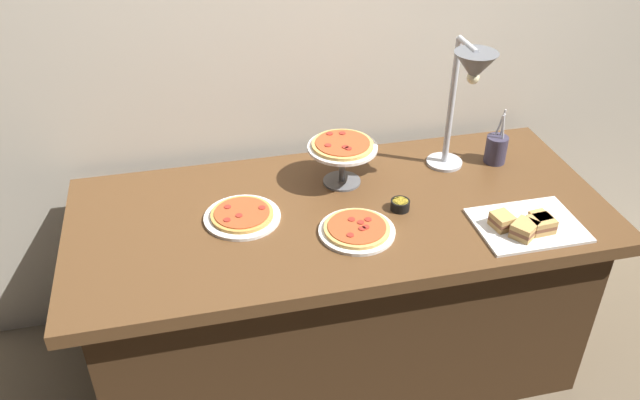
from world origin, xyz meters
TOP-DOWN VIEW (x-y plane):
  - ground_plane at (0.00, 0.00)m, footprint 8.00×8.00m
  - back_wall at (0.00, 0.50)m, footprint 4.40×0.04m
  - buffet_table at (0.00, 0.00)m, footprint 1.90×0.84m
  - heat_lamp at (0.48, 0.10)m, footprint 0.15×0.29m
  - pizza_plate_front at (0.02, -0.15)m, footprint 0.26×0.26m
  - pizza_plate_center at (-0.35, 0.02)m, footprint 0.27×0.27m
  - pizza_plate_raised_stand at (0.05, 0.17)m, footprint 0.26×0.26m
  - sandwich_platter at (0.58, -0.26)m, footprint 0.35×0.27m
  - sauce_cup_near at (0.20, -0.05)m, footprint 0.07×0.07m
  - utensil_holder at (0.68, 0.18)m, footprint 0.08×0.08m

SIDE VIEW (x-z plane):
  - ground_plane at x=0.00m, z-range 0.00..0.00m
  - buffet_table at x=0.00m, z-range 0.01..0.77m
  - pizza_plate_center at x=-0.35m, z-range 0.76..0.79m
  - pizza_plate_front at x=0.02m, z-range 0.76..0.79m
  - sauce_cup_near at x=0.20m, z-range 0.76..0.80m
  - sandwich_platter at x=0.58m, z-range 0.75..0.81m
  - utensil_holder at x=0.68m, z-range 0.71..0.93m
  - pizza_plate_raised_stand at x=0.05m, z-range 0.81..0.99m
  - heat_lamp at x=0.48m, z-range 0.90..1.43m
  - back_wall at x=0.00m, z-range 0.00..2.40m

